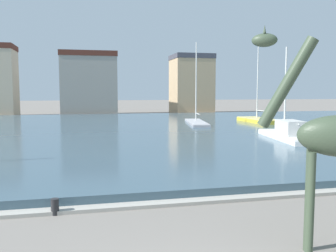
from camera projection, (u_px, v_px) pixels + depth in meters
The scene contains 9 objects.
harbor_water at pixel (105, 130), 32.78m from camera, with size 88.64×42.97×0.40m, color #3D5666.
quay_edge_coping at pixel (140, 205), 11.70m from camera, with size 88.64×0.50×0.12m, color #ADA89E.
giraffe_statue at pixel (334, 140), 7.93m from camera, with size 2.77×1.86×5.21m.
sailboat_white at pixel (284, 136), 25.87m from camera, with size 2.95×8.22×6.83m.
sailboat_grey at pixel (196, 123), 38.12m from camera, with size 3.04×9.05×8.74m.
sailboat_yellow at pixel (256, 121), 39.91m from camera, with size 2.45×7.20×9.65m.
mooring_bollard at pixel (55, 207), 10.96m from camera, with size 0.24×0.24×0.50m, color #232326.
townhouse_narrow_midrow at pixel (89, 84), 57.24m from camera, with size 8.62×7.46×9.81m.
townhouse_tall_gabled at pixel (191, 84), 61.61m from camera, with size 6.55×6.41×9.90m.
Camera 1 is at (-1.65, -5.03, 3.73)m, focal length 38.71 mm.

